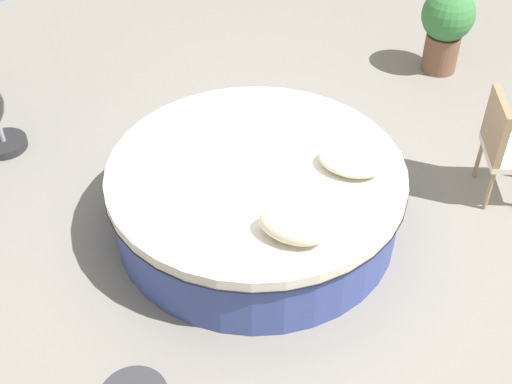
# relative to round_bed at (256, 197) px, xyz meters

# --- Properties ---
(ground_plane) EXTENTS (16.00, 16.00, 0.00)m
(ground_plane) POSITION_rel_round_bed_xyz_m (0.00, 0.00, -0.32)
(ground_plane) COLOR gray
(round_bed) EXTENTS (2.42, 2.42, 0.62)m
(round_bed) POSITION_rel_round_bed_xyz_m (0.00, 0.00, 0.00)
(round_bed) COLOR #38478C
(round_bed) RESTS_ON ground_plane
(throw_pillow_0) EXTENTS (0.51, 0.32, 0.20)m
(throw_pillow_0) POSITION_rel_round_bed_xyz_m (0.55, -0.59, 0.40)
(throw_pillow_0) COLOR beige
(throw_pillow_0) RESTS_ON round_bed
(throw_pillow_1) EXTENTS (0.52, 0.37, 0.14)m
(throw_pillow_1) POSITION_rel_round_bed_xyz_m (0.68, 0.30, 0.37)
(throw_pillow_1) COLOR beige
(throw_pillow_1) RESTS_ON round_bed
(patio_chair) EXTENTS (0.66, 0.67, 0.98)m
(patio_chair) POSITION_rel_round_bed_xyz_m (1.77, 1.25, 0.24)
(patio_chair) COLOR #997A56
(patio_chair) RESTS_ON ground_plane
(planter) EXTENTS (0.57, 0.57, 0.96)m
(planter) POSITION_rel_round_bed_xyz_m (0.85, 3.17, 0.24)
(planter) COLOR brown
(planter) RESTS_ON ground_plane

